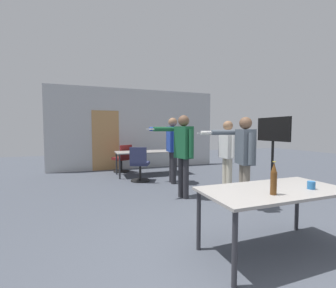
% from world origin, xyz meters
% --- Properties ---
extents(ground_plane, '(24.00, 24.00, 0.00)m').
position_xyz_m(ground_plane, '(0.00, 0.00, 0.00)').
color(ground_plane, '#474C56').
extents(back_wall, '(5.98, 0.12, 2.84)m').
position_xyz_m(back_wall, '(-0.03, 6.53, 1.41)').
color(back_wall, '#B2B5B7').
rests_on(back_wall, ground_plane).
extents(conference_table_near, '(1.64, 0.79, 0.73)m').
position_xyz_m(conference_table_near, '(0.25, 0.42, 0.66)').
color(conference_table_near, gray).
rests_on(conference_table_near, ground_plane).
extents(conference_table_far, '(2.12, 0.83, 0.73)m').
position_xyz_m(conference_table_far, '(0.15, 5.21, 0.67)').
color(conference_table_far, gray).
rests_on(conference_table_far, ground_plane).
extents(tv_screen, '(0.44, 0.97, 1.69)m').
position_xyz_m(tv_screen, '(2.44, 2.64, 1.03)').
color(tv_screen, black).
rests_on(tv_screen, ground_plane).
extents(person_right_polo, '(0.72, 0.64, 1.59)m').
position_xyz_m(person_right_polo, '(1.20, 2.70, 0.96)').
color(person_right_polo, beige).
rests_on(person_right_polo, ground_plane).
extents(person_center_tall, '(0.84, 0.55, 1.68)m').
position_xyz_m(person_center_tall, '(0.12, 2.66, 1.03)').
color(person_center_tall, '#28282D').
rests_on(person_center_tall, ground_plane).
extents(person_near_casual, '(0.70, 0.70, 1.62)m').
position_xyz_m(person_near_casual, '(0.90, 1.75, 0.98)').
color(person_near_casual, slate).
rests_on(person_near_casual, ground_plane).
extents(person_left_plaid, '(0.77, 0.69, 1.70)m').
position_xyz_m(person_left_plaid, '(0.37, 3.93, 1.03)').
color(person_left_plaid, '#28282D').
rests_on(person_left_plaid, ground_plane).
extents(office_chair_side_rolled, '(0.62, 0.66, 0.94)m').
position_xyz_m(office_chair_side_rolled, '(-0.39, 4.36, 0.44)').
color(office_chair_side_rolled, black).
rests_on(office_chair_side_rolled, ground_plane).
extents(office_chair_far_left, '(0.64, 0.67, 0.90)m').
position_xyz_m(office_chair_far_left, '(-0.62, 5.90, 0.42)').
color(office_chair_far_left, black).
rests_on(office_chair_far_left, ground_plane).
extents(beer_bottle, '(0.06, 0.06, 0.34)m').
position_xyz_m(beer_bottle, '(0.07, 0.25, 0.89)').
color(beer_bottle, '#563314').
rests_on(beer_bottle, conference_table_near).
extents(drink_cup, '(0.08, 0.08, 0.09)m').
position_xyz_m(drink_cup, '(0.63, 0.27, 0.77)').
color(drink_cup, '#2866A3').
rests_on(drink_cup, conference_table_near).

